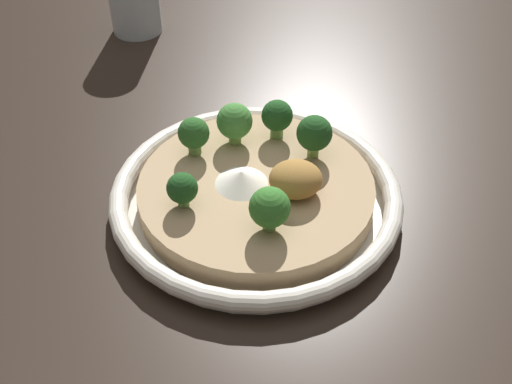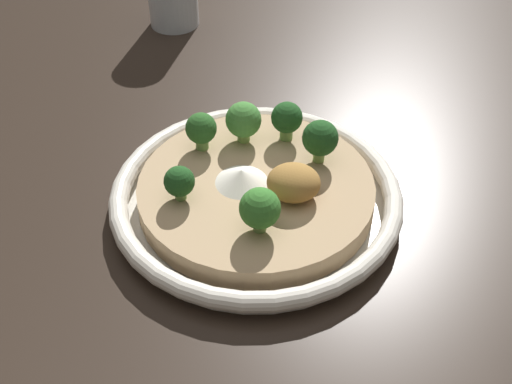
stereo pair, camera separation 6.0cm
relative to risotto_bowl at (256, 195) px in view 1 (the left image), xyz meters
name	(u,v)px [view 1 (the left image)]	position (x,y,z in m)	size (l,w,h in m)	color
ground_plane	(256,206)	(0.00, 0.00, -0.02)	(6.00, 6.00, 0.00)	#2D231C
risotto_bowl	(256,195)	(0.00, 0.00, 0.00)	(0.28, 0.28, 0.03)	silver
cheese_sprinkle	(242,179)	(-0.01, 0.00, 0.02)	(0.05, 0.05, 0.01)	white
crispy_onion_garnish	(296,179)	(0.03, -0.01, 0.03)	(0.05, 0.04, 0.03)	#A37538
broccoli_front_right	(270,208)	(0.01, -0.06, 0.04)	(0.04, 0.04, 0.04)	#668E47
broccoli_back	(235,122)	(-0.02, 0.06, 0.04)	(0.04, 0.04, 0.04)	#759E4C
broccoli_right	(314,134)	(0.06, 0.04, 0.04)	(0.03, 0.03, 0.04)	#759E4C
broccoli_back_right	(277,117)	(0.02, 0.07, 0.04)	(0.03, 0.03, 0.04)	#668E47
broccoli_back_left	(194,134)	(-0.06, 0.05, 0.04)	(0.03, 0.03, 0.04)	#668E47
broccoli_left	(182,189)	(-0.07, -0.03, 0.03)	(0.03, 0.03, 0.03)	#668E47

